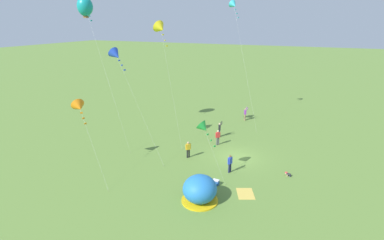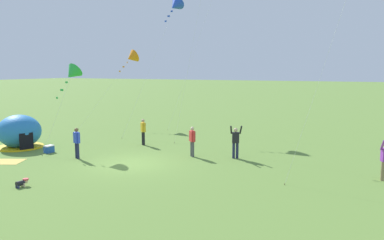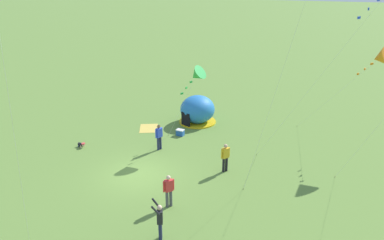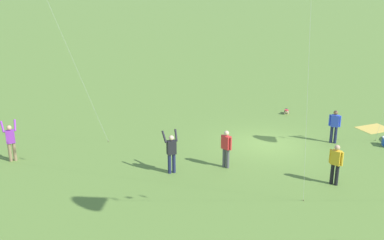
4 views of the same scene
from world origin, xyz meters
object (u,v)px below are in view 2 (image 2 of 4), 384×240
at_px(kite_green, 72,74).
at_px(cooler_box, 49,149).
at_px(person_far_back, 143,130).
at_px(popup_tent, 19,132).
at_px(person_near_tent, 77,141).
at_px(kite_blue, 175,6).
at_px(toddler_crawling, 22,183).
at_px(person_center_field, 236,141).
at_px(person_strolling, 192,140).
at_px(kite_orange, 131,57).

bearing_deg(kite_green, cooler_box, -115.78).
xyz_separation_m(cooler_box, person_far_back, (3.89, 4.32, 0.74)).
bearing_deg(popup_tent, person_far_back, 30.99).
relative_size(popup_tent, person_near_tent, 1.63).
distance_m(cooler_box, person_far_back, 5.86).
bearing_deg(kite_blue, kite_green, -101.17).
height_order(toddler_crawling, person_near_tent, person_near_tent).
distance_m(popup_tent, person_center_field, 13.68).
xyz_separation_m(toddler_crawling, person_center_field, (6.58, 8.68, 0.82)).
xyz_separation_m(toddler_crawling, person_far_back, (-0.10, 9.72, 0.79)).
height_order(popup_tent, toddler_crawling, popup_tent).
xyz_separation_m(toddler_crawling, kite_blue, (-1.34, 16.77, 9.86)).
height_order(popup_tent, person_strolling, popup_tent).
height_order(person_far_back, kite_orange, kite_orange).
xyz_separation_m(popup_tent, person_center_field, (13.36, 2.96, 0.00)).
xyz_separation_m(person_near_tent, kite_green, (-1.87, 1.88, 3.72)).
distance_m(kite_green, kite_blue, 11.45).
bearing_deg(kite_blue, person_center_field, -45.60).
bearing_deg(kite_blue, popup_tent, -116.18).
height_order(person_near_tent, kite_green, kite_green).
relative_size(person_center_field, kite_blue, 0.18).
bearing_deg(kite_blue, kite_orange, 171.68).
xyz_separation_m(person_strolling, kite_orange, (-10.32, 9.40, 5.04)).
distance_m(popup_tent, kite_blue, 15.28).
bearing_deg(cooler_box, person_near_tent, -9.70).
bearing_deg(person_strolling, kite_blue, 122.53).
xyz_separation_m(person_near_tent, person_center_field, (8.01, 3.71, 0.03)).
xyz_separation_m(popup_tent, person_far_back, (6.67, 4.01, -0.03)).
height_order(person_strolling, kite_blue, kite_blue).
relative_size(kite_orange, kite_blue, 0.62).
distance_m(person_near_tent, kite_orange, 14.27).
xyz_separation_m(person_near_tent, person_strolling, (5.64, 3.10, 0.00)).
xyz_separation_m(kite_orange, kite_green, (2.81, -10.62, -1.32)).
bearing_deg(kite_blue, person_strolling, -57.47).
xyz_separation_m(person_center_field, kite_green, (-9.88, -1.83, 3.68)).
distance_m(toddler_crawling, person_far_back, 9.75).
relative_size(person_strolling, kite_orange, 0.26).
relative_size(popup_tent, cooler_box, 5.03).
xyz_separation_m(kite_green, kite_blue, (1.96, 9.93, 5.36)).
relative_size(person_center_field, kite_orange, 0.28).
xyz_separation_m(person_center_field, person_strolling, (-2.37, -0.61, -0.03)).
xyz_separation_m(cooler_box, kite_orange, (-2.12, 12.06, 5.78)).
distance_m(person_near_tent, person_strolling, 6.44).
bearing_deg(person_far_back, person_center_field, -8.88).
distance_m(kite_orange, kite_green, 11.07).
bearing_deg(kite_orange, popup_tent, -93.22).
bearing_deg(toddler_crawling, person_center_field, 52.81).
distance_m(person_strolling, kite_blue, 13.74).
bearing_deg(kite_orange, person_center_field, -34.70).
bearing_deg(person_far_back, kite_orange, 127.81).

